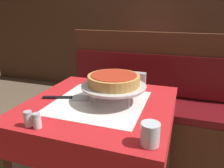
# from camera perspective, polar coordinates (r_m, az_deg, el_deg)

# --- Properties ---
(dining_table_front) EXTENTS (0.81, 0.81, 0.75)m
(dining_table_front) POSITION_cam_1_polar(r_m,az_deg,el_deg) (1.28, -3.24, -9.10)
(dining_table_front) COLOR red
(dining_table_front) RESTS_ON ground_plane
(dining_table_rear) EXTENTS (0.75, 0.75, 0.74)m
(dining_table_rear) POSITION_cam_1_polar(r_m,az_deg,el_deg) (2.83, 8.52, 6.16)
(dining_table_rear) COLOR red
(dining_table_rear) RESTS_ON ground_plane
(booth_bench) EXTENTS (1.55, 0.45, 1.06)m
(booth_bench) POSITION_cam_1_polar(r_m,az_deg,el_deg) (2.01, 9.24, -8.49)
(booth_bench) COLOR #4C2819
(booth_bench) RESTS_ON ground_plane
(back_wall_panel) EXTENTS (6.00, 0.04, 2.40)m
(back_wall_panel) POSITION_cam_1_polar(r_m,az_deg,el_deg) (3.26, 11.82, 17.62)
(back_wall_panel) COLOR #4C2D1E
(back_wall_panel) RESTS_ON ground_plane
(pizza_pan_stand) EXTENTS (0.36, 0.36, 0.10)m
(pizza_pan_stand) POSITION_cam_1_polar(r_m,az_deg,el_deg) (1.21, 0.46, -0.70)
(pizza_pan_stand) COLOR #ADADB2
(pizza_pan_stand) RESTS_ON dining_table_front
(deep_dish_pizza) EXTENTS (0.29, 0.29, 0.06)m
(deep_dish_pizza) POSITION_cam_1_polar(r_m,az_deg,el_deg) (1.20, 0.47, 1.10)
(deep_dish_pizza) COLOR tan
(deep_dish_pizza) RESTS_ON pizza_pan_stand
(pizza_server) EXTENTS (0.28, 0.14, 0.01)m
(pizza_server) POSITION_cam_1_polar(r_m,az_deg,el_deg) (1.31, -11.28, -3.52)
(pizza_server) COLOR #BCBCC1
(pizza_server) RESTS_ON dining_table_front
(water_glass_near) EXTENTS (0.07, 0.07, 0.09)m
(water_glass_near) POSITION_cam_1_polar(r_m,az_deg,el_deg) (0.86, 9.92, -12.76)
(water_glass_near) COLOR silver
(water_glass_near) RESTS_ON dining_table_front
(salt_shaker) EXTENTS (0.04, 0.04, 0.07)m
(salt_shaker) POSITION_cam_1_polar(r_m,az_deg,el_deg) (1.04, -21.01, -8.51)
(salt_shaker) COLOR silver
(salt_shaker) RESTS_ON dining_table_front
(pepper_shaker) EXTENTS (0.04, 0.04, 0.07)m
(pepper_shaker) POSITION_cam_1_polar(r_m,az_deg,el_deg) (1.02, -19.00, -9.07)
(pepper_shaker) COLOR silver
(pepper_shaker) RESTS_ON dining_table_front
(napkin_holder) EXTENTS (0.10, 0.05, 0.09)m
(napkin_holder) POSITION_cam_1_polar(r_m,az_deg,el_deg) (1.50, 6.86, 1.31)
(napkin_holder) COLOR #B2B2B7
(napkin_holder) RESTS_ON dining_table_front
(condiment_caddy) EXTENTS (0.11, 0.11, 0.19)m
(condiment_caddy) POSITION_cam_1_polar(r_m,az_deg,el_deg) (2.88, 8.37, 9.43)
(condiment_caddy) COLOR black
(condiment_caddy) RESTS_ON dining_table_rear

